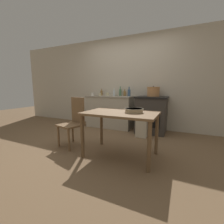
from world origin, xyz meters
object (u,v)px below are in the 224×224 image
at_px(chair, 74,121).
at_px(bottle_mid_left, 120,92).
at_px(stock_pot, 153,92).
at_px(bottle_left, 114,93).
at_px(flour_sack, 141,128).
at_px(cup_right, 100,95).
at_px(stove, 151,114).
at_px(work_table, 121,118).
at_px(mixing_bowl_large, 134,110).
at_px(bottle_center, 129,93).
at_px(cup_center_right, 107,94).
at_px(cup_mid_right, 92,94).
at_px(bottle_far_left, 101,93).
at_px(bottle_center_left, 125,93).

distance_m(chair, bottle_mid_left, 1.89).
bearing_deg(stock_pot, bottle_left, 176.81).
bearing_deg(chair, flour_sack, 58.10).
bearing_deg(cup_right, stove, 5.99).
xyz_separation_m(work_table, mixing_bowl_large, (0.21, 0.05, 0.14)).
bearing_deg(flour_sack, bottle_mid_left, 138.07).
bearing_deg(cup_right, flour_sack, -15.26).
relative_size(bottle_center, cup_center_right, 2.64).
bearing_deg(mixing_bowl_large, cup_mid_right, 139.00).
relative_size(work_table, mixing_bowl_large, 3.93).
bearing_deg(bottle_center, mixing_bowl_large, -68.84).
bearing_deg(cup_center_right, bottle_center, 12.71).
bearing_deg(work_table, stove, 82.66).
bearing_deg(bottle_left, bottle_far_left, 169.86).
relative_size(stove, work_table, 0.79).
height_order(cup_mid_right, cup_right, cup_mid_right).
distance_m(stove, bottle_left, 1.24).
relative_size(bottle_far_left, cup_mid_right, 2.23).
height_order(work_table, cup_right, cup_right).
bearing_deg(bottle_far_left, bottle_left, -10.14).
bearing_deg(cup_right, cup_mid_right, 164.16).
bearing_deg(flour_sack, cup_mid_right, 164.63).
bearing_deg(cup_center_right, bottle_left, 45.98).
bearing_deg(bottle_center, bottle_mid_left, 160.51).
height_order(bottle_center, cup_center_right, bottle_center).
distance_m(work_table, bottle_far_left, 2.32).
xyz_separation_m(stock_pot, mixing_bowl_large, (-0.01, -1.64, -0.26)).
height_order(bottle_far_left, cup_mid_right, bottle_far_left).
bearing_deg(cup_right, bottle_center_left, 33.99).
relative_size(bottle_mid_left, bottle_center_left, 1.45).
bearing_deg(mixing_bowl_large, bottle_left, 123.12).
bearing_deg(stock_pot, bottle_far_left, 174.76).
bearing_deg(stove, cup_center_right, 179.68).
bearing_deg(stove, bottle_center, 167.78).
distance_m(stove, mixing_bowl_large, 1.58).
bearing_deg(mixing_bowl_large, flour_sack, 96.84).
height_order(flour_sack, bottle_left, bottle_left).
height_order(work_table, chair, chair).
bearing_deg(cup_center_right, chair, -88.04).
bearing_deg(cup_right, work_table, -50.32).
bearing_deg(bottle_far_left, mixing_bowl_large, -48.64).
distance_m(stove, chair, 1.96).
distance_m(bottle_left, bottle_center_left, 0.30).
xyz_separation_m(bottle_far_left, cup_right, (0.16, -0.38, -0.04)).
xyz_separation_m(chair, cup_center_right, (-0.05, 1.56, 0.46)).
bearing_deg(work_table, chair, 177.27).
distance_m(stove, bottle_center_left, 1.00).
xyz_separation_m(bottle_mid_left, cup_right, (-0.45, -0.40, -0.06)).
distance_m(stove, cup_mid_right, 1.78).
bearing_deg(bottle_mid_left, stove, -14.58).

